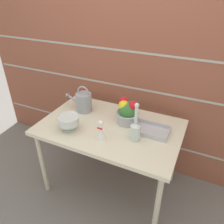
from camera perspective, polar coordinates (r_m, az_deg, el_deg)
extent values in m
plane|color=slate|center=(2.42, -0.42, -18.24)|extent=(12.00, 12.00, 0.00)
cube|color=brown|center=(2.19, 5.34, 11.10)|extent=(3.60, 0.08, 2.20)
cube|color=#A8A399|center=(2.51, 4.18, -5.77)|extent=(3.53, 0.00, 0.02)
cube|color=#A8A399|center=(2.22, 4.73, 6.39)|extent=(3.53, 0.00, 0.02)
cube|color=#A8A399|center=(2.10, 5.16, 15.40)|extent=(3.53, 0.00, 0.02)
cube|color=beige|center=(1.94, -0.50, -4.04)|extent=(1.23, 0.78, 0.04)
cylinder|color=beige|center=(2.23, -17.71, -12.64)|extent=(0.04, 0.04, 0.70)
cylinder|color=beige|center=(1.85, 11.69, -23.26)|extent=(0.04, 0.04, 0.70)
cylinder|color=beige|center=(2.62, -8.30, -3.99)|extent=(0.04, 0.04, 0.70)
cylinder|color=beige|center=(2.31, 16.08, -10.59)|extent=(0.04, 0.04, 0.70)
cylinder|color=#93999E|center=(2.13, -7.35, 2.54)|extent=(0.15, 0.15, 0.18)
cylinder|color=#93999E|center=(2.19, -10.23, 3.40)|extent=(0.14, 0.02, 0.09)
cone|color=#93999E|center=(2.22, -11.75, 4.48)|extent=(0.05, 0.05, 0.06)
torus|color=#93999E|center=(2.09, -7.54, 5.09)|extent=(0.13, 0.01, 0.13)
cylinder|color=silver|center=(1.92, -11.00, -4.29)|extent=(0.10, 0.10, 0.01)
cylinder|color=silver|center=(1.90, -11.08, -3.60)|extent=(0.04, 0.04, 0.04)
sphere|color=silver|center=(1.90, -11.09, -3.54)|extent=(0.04, 0.04, 0.04)
cylinder|color=silver|center=(1.87, -11.25, -2.16)|extent=(0.17, 0.17, 0.07)
torus|color=silver|center=(1.85, -11.36, -1.26)|extent=(0.18, 0.18, 0.01)
cylinder|color=#ADADB2|center=(1.96, 4.05, -1.49)|extent=(0.19, 0.19, 0.09)
torus|color=#ADADB2|center=(1.94, 4.10, -0.33)|extent=(0.21, 0.21, 0.01)
sphere|color=#387033|center=(1.92, 4.13, 0.41)|extent=(0.16, 0.16, 0.16)
sphere|color=yellow|center=(1.90, 3.12, 1.64)|extent=(0.10, 0.10, 0.10)
sphere|color=red|center=(1.92, 3.00, 2.95)|extent=(0.07, 0.07, 0.07)
sphere|color=red|center=(1.87, 5.52, 1.69)|extent=(0.08, 0.08, 0.08)
cylinder|color=silver|center=(1.74, 6.05, -5.41)|extent=(0.08, 0.08, 0.13)
cone|color=silver|center=(1.69, 6.20, -3.20)|extent=(0.08, 0.08, 0.03)
cylinder|color=silver|center=(1.65, 6.36, -0.75)|extent=(0.03, 0.03, 0.14)
sphere|color=silver|center=(1.61, 6.53, 1.77)|extent=(0.04, 0.04, 0.04)
cone|color=white|center=(1.75, -2.88, -5.45)|extent=(0.08, 0.08, 0.11)
cylinder|color=white|center=(1.71, -2.95, -3.37)|extent=(0.03, 0.03, 0.04)
sphere|color=white|center=(1.69, -2.96, -2.82)|extent=(0.04, 0.04, 0.04)
cube|color=red|center=(1.70, -3.23, -4.33)|extent=(0.04, 0.01, 0.01)
cube|color=#B7B7BC|center=(1.88, 10.11, -5.00)|extent=(0.29, 0.19, 0.01)
cube|color=#B7B7BC|center=(1.80, 9.28, -6.21)|extent=(0.29, 0.01, 0.04)
cube|color=#B7B7BC|center=(1.95, 10.95, -3.13)|extent=(0.29, 0.01, 0.04)
cube|color=#B7B7BC|center=(1.91, 5.94, -3.57)|extent=(0.01, 0.19, 0.04)
cube|color=#B7B7BC|center=(1.85, 14.50, -5.65)|extent=(0.01, 0.19, 0.04)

